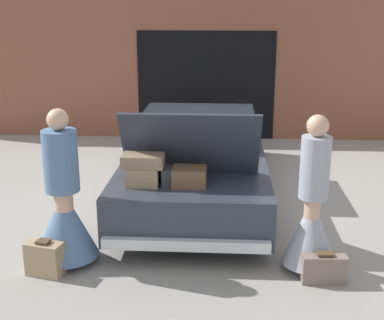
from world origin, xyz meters
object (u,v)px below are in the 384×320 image
person_left (64,210)px  suitcase_beside_right_person (324,268)px  person_right (312,217)px  suitcase_beside_left_person (45,259)px  car (197,158)px

person_left → suitcase_beside_right_person: person_left is taller
person_left → person_right: 2.63m
suitcase_beside_left_person → suitcase_beside_right_person: bearing=0.6°
person_right → suitcase_beside_right_person: size_ratio=3.67×
person_right → suitcase_beside_right_person: (0.11, -0.26, -0.46)m
suitcase_beside_right_person → suitcase_beside_left_person: bearing=-179.4°
person_left → suitcase_beside_right_person: bearing=75.3°
person_left → person_right: size_ratio=1.02×
car → suitcase_beside_right_person: size_ratio=10.42×
person_left → suitcase_beside_right_person: size_ratio=3.72×
person_left → suitcase_beside_right_person: (2.74, -0.27, -0.46)m
car → suitcase_beside_right_person: bearing=-61.0°
car → suitcase_beside_left_person: size_ratio=11.55×
car → suitcase_beside_right_person: car is taller
person_left → person_right: person_left is taller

